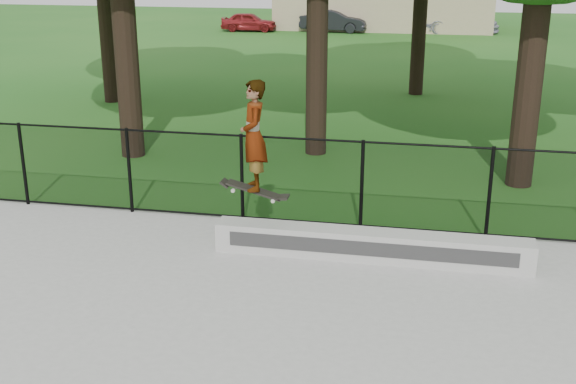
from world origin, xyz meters
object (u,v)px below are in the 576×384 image
at_px(skater_airborne, 254,138).
at_px(grind_ledge, 371,245).
at_px(car_b, 334,21).
at_px(car_c, 459,21).
at_px(car_a, 249,22).

bearing_deg(skater_airborne, grind_ledge, 3.62).
bearing_deg(car_b, skater_airborne, -169.63).
distance_m(car_b, skater_airborne, 30.67).
height_order(car_b, car_c, car_c).
xyz_separation_m(grind_ledge, skater_airborne, (-1.73, -0.11, 1.57)).
relative_size(car_b, skater_airborne, 1.84).
distance_m(car_a, skater_airborne, 30.90).
xyz_separation_m(grind_ledge, car_a, (-9.47, 29.78, 0.24)).
height_order(car_b, skater_airborne, skater_airborne).
xyz_separation_m(car_a, car_c, (11.40, 1.49, 0.10)).
distance_m(grind_ledge, car_c, 31.33).
relative_size(grind_ledge, car_a, 1.54).
xyz_separation_m(grind_ledge, car_b, (-4.81, 30.38, 0.32)).
relative_size(car_a, skater_airborne, 1.69).
xyz_separation_m(car_a, skater_airborne, (7.75, -29.89, 1.33)).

